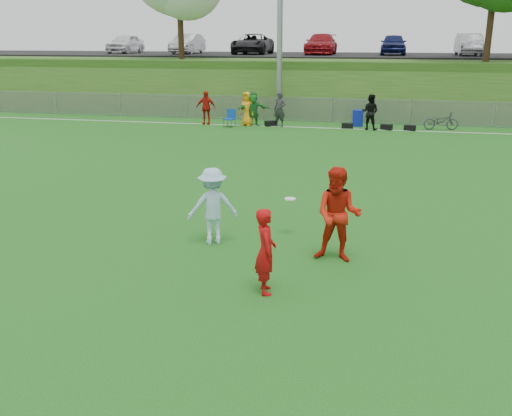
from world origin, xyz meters
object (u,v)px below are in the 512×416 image
(player_red_left, at_px, (266,251))
(frisbee, at_px, (290,199))
(player_red_center, at_px, (338,215))
(player_blue, at_px, (213,206))
(recycling_bin, at_px, (358,118))
(bicycle, at_px, (441,121))

(player_red_left, xyz_separation_m, frisbee, (-0.07, 3.08, 0.08))
(player_red_left, height_order, frisbee, player_red_left)
(player_red_center, distance_m, player_blue, 2.76)
(player_red_left, xyz_separation_m, recycling_bin, (0.65, 20.11, -0.37))
(frisbee, bearing_deg, recycling_bin, 87.59)
(player_blue, relative_size, bicycle, 1.03)
(player_red_center, distance_m, bicycle, 18.35)
(player_red_center, xyz_separation_m, frisbee, (-1.17, 1.30, -0.10))
(player_red_left, bearing_deg, player_red_center, -50.60)
(bicycle, bearing_deg, frisbee, 156.84)
(player_red_left, height_order, player_blue, player_blue)
(player_red_left, distance_m, bicycle, 20.31)
(player_red_center, distance_m, recycling_bin, 18.35)
(frisbee, xyz_separation_m, bicycle, (4.70, 16.70, -0.43))
(player_blue, xyz_separation_m, bicycle, (6.25, 17.56, -0.41))
(recycling_bin, bearing_deg, player_blue, -97.22)
(player_blue, relative_size, recycling_bin, 2.07)
(player_blue, xyz_separation_m, frisbee, (1.55, 0.87, 0.02))
(frisbee, height_order, recycling_bin, frisbee)
(player_red_left, distance_m, recycling_bin, 20.12)
(player_blue, bearing_deg, frisbee, -174.91)
(player_red_left, bearing_deg, recycling_bin, -20.61)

